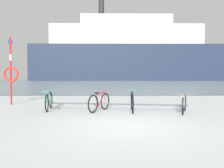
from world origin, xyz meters
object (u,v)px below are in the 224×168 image
at_px(bicycle_1, 100,102).
at_px(rescue_post, 12,73).
at_px(bicycle_2, 133,102).
at_px(ferry_ship, 130,54).
at_px(bicycle_3, 185,104).
at_px(bicycle_0, 50,101).

xyz_separation_m(bicycle_1, rescue_post, (-4.50, 2.10, 1.21)).
relative_size(bicycle_2, ferry_ship, 0.03).
relative_size(bicycle_2, bicycle_3, 1.08).
height_order(bicycle_0, bicycle_1, bicycle_1).
bearing_deg(bicycle_3, bicycle_1, 173.29).
xyz_separation_m(bicycle_3, rescue_post, (-7.79, 2.49, 1.23)).
distance_m(bicycle_0, bicycle_1, 2.14).
xyz_separation_m(bicycle_1, bicycle_3, (3.29, -0.39, -0.02)).
xyz_separation_m(bicycle_0, rescue_post, (-2.38, 1.81, 1.21)).
distance_m(bicycle_2, ferry_ship, 57.10).
relative_size(bicycle_3, ferry_ship, 0.03).
height_order(bicycle_3, rescue_post, rescue_post).
bearing_deg(bicycle_2, rescue_post, 159.47).
bearing_deg(ferry_ship, rescue_post, -100.44).
bearing_deg(ferry_ship, bicycle_1, -95.58).
bearing_deg(bicycle_0, bicycle_2, -6.11).
bearing_deg(bicycle_2, bicycle_0, 173.89).
bearing_deg(rescue_post, bicycle_0, -37.21).
xyz_separation_m(rescue_post, ferry_ship, (10.01, 54.30, 6.11)).
height_order(bicycle_1, bicycle_2, bicycle_2).
bearing_deg(bicycle_1, ferry_ship, 84.42).
bearing_deg(bicycle_0, bicycle_1, -7.95).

